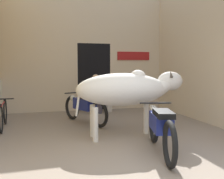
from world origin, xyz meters
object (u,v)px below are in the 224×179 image
at_px(motorcycle_near, 161,127).
at_px(shopkeeper_seated, 96,93).
at_px(cow, 127,89).
at_px(motorcycle_far, 85,106).
at_px(bicycle, 3,114).
at_px(plastic_stool, 109,105).

height_order(motorcycle_near, shopkeeper_seated, shopkeeper_seated).
relative_size(cow, motorcycle_near, 1.19).
height_order(cow, motorcycle_near, cow).
distance_m(motorcycle_far, bicycle, 1.93).
bearing_deg(motorcycle_near, bicycle, 136.67).
distance_m(cow, motorcycle_near, 1.24).
bearing_deg(bicycle, plastic_stool, 26.68).
xyz_separation_m(cow, motorcycle_far, (-0.61, 1.54, -0.55)).
bearing_deg(bicycle, cow, -30.48).
bearing_deg(shopkeeper_seated, plastic_stool, 12.99).
relative_size(motorcycle_far, shopkeeper_seated, 1.47).
relative_size(motorcycle_far, bicycle, 1.08).
distance_m(motorcycle_near, bicycle, 3.79).
bearing_deg(cow, bicycle, 149.52).
height_order(motorcycle_near, bicycle, motorcycle_near).
distance_m(cow, shopkeeper_seated, 2.91).
bearing_deg(motorcycle_far, motorcycle_near, -72.68).
distance_m(cow, plastic_stool, 3.11).
xyz_separation_m(motorcycle_far, plastic_stool, (1.03, 1.45, -0.20)).
height_order(motorcycle_far, plastic_stool, motorcycle_far).
xyz_separation_m(bicycle, shopkeeper_seated, (2.53, 1.39, 0.30)).
xyz_separation_m(cow, shopkeeper_seated, (-0.02, 2.89, -0.35)).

